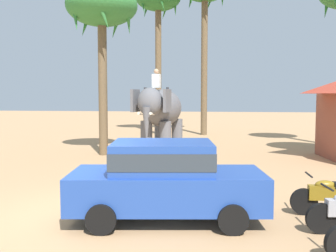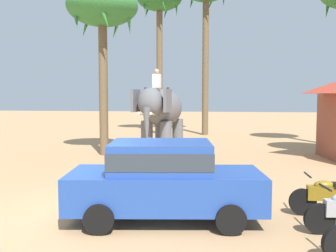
{
  "view_description": "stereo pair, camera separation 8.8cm",
  "coord_description": "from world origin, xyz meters",
  "px_view_note": "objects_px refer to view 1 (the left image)",
  "views": [
    {
      "loc": [
        3.01,
        -7.83,
        2.65
      ],
      "look_at": [
        1.16,
        5.55,
        1.6
      ],
      "focal_mm": 39.86,
      "sensor_mm": 36.0,
      "label": 1
    },
    {
      "loc": [
        3.1,
        -7.82,
        2.65
      ],
      "look_at": [
        1.16,
        5.55,
        1.6
      ],
      "focal_mm": 39.86,
      "sensor_mm": 36.0,
      "label": 2
    }
  ],
  "objects_px": {
    "car_sedan_foreground": "(165,178)",
    "palm_tree_behind_elephant": "(102,10)",
    "palm_tree_near_hut": "(158,4)",
    "elephant_with_mahout": "(161,112)",
    "motorcycle_mid_row": "(332,195)"
  },
  "relations": [
    {
      "from": "palm_tree_behind_elephant",
      "to": "palm_tree_near_hut",
      "type": "distance_m",
      "value": 10.46
    },
    {
      "from": "palm_tree_near_hut",
      "to": "car_sedan_foreground",
      "type": "bearing_deg",
      "value": -80.19
    },
    {
      "from": "car_sedan_foreground",
      "to": "palm_tree_behind_elephant",
      "type": "xyz_separation_m",
      "value": [
        -4.13,
        8.65,
        5.59
      ]
    },
    {
      "from": "elephant_with_mahout",
      "to": "palm_tree_behind_elephant",
      "type": "height_order",
      "value": "palm_tree_behind_elephant"
    },
    {
      "from": "palm_tree_behind_elephant",
      "to": "palm_tree_near_hut",
      "type": "bearing_deg",
      "value": 84.91
    },
    {
      "from": "motorcycle_mid_row",
      "to": "palm_tree_behind_elephant",
      "type": "xyz_separation_m",
      "value": [
        -7.76,
        7.85,
        6.06
      ]
    },
    {
      "from": "elephant_with_mahout",
      "to": "palm_tree_behind_elephant",
      "type": "distance_m",
      "value": 5.24
    },
    {
      "from": "palm_tree_near_hut",
      "to": "palm_tree_behind_elephant",
      "type": "bearing_deg",
      "value": -95.09
    },
    {
      "from": "car_sedan_foreground",
      "to": "elephant_with_mahout",
      "type": "relative_size",
      "value": 1.08
    },
    {
      "from": "car_sedan_foreground",
      "to": "elephant_with_mahout",
      "type": "bearing_deg",
      "value": 99.64
    },
    {
      "from": "palm_tree_behind_elephant",
      "to": "car_sedan_foreground",
      "type": "bearing_deg",
      "value": -64.47
    },
    {
      "from": "car_sedan_foreground",
      "to": "motorcycle_mid_row",
      "type": "height_order",
      "value": "car_sedan_foreground"
    },
    {
      "from": "elephant_with_mahout",
      "to": "motorcycle_mid_row",
      "type": "height_order",
      "value": "elephant_with_mahout"
    },
    {
      "from": "elephant_with_mahout",
      "to": "palm_tree_behind_elephant",
      "type": "relative_size",
      "value": 0.52
    },
    {
      "from": "elephant_with_mahout",
      "to": "palm_tree_near_hut",
      "type": "bearing_deg",
      "value": 99.96
    }
  ]
}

